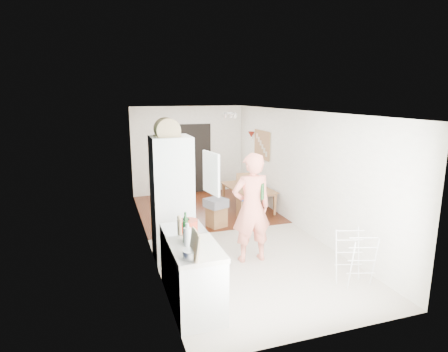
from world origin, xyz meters
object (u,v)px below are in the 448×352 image
stool (216,217)px  drying_rack (355,259)px  person (252,198)px  dining_table (249,199)px  dining_chair (248,197)px

stool → drying_rack: size_ratio=0.56×
stool → drying_rack: drying_rack is taller
drying_rack → stool: bearing=128.3°
person → drying_rack: (1.16, -1.28, -0.70)m
dining_table → stool: (-1.16, -1.01, -0.01)m
person → dining_table: bearing=-110.5°
person → dining_table: size_ratio=1.63×
dining_table → drying_rack: 4.07m
person → drying_rack: bearing=132.9°
person → drying_rack: size_ratio=2.70×
dining_table → dining_chair: size_ratio=1.30×
dining_chair → stool: bearing=-156.4°
dining_table → stool: bearing=127.6°
person → dining_chair: 2.27m
person → stool: bearing=-86.7°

